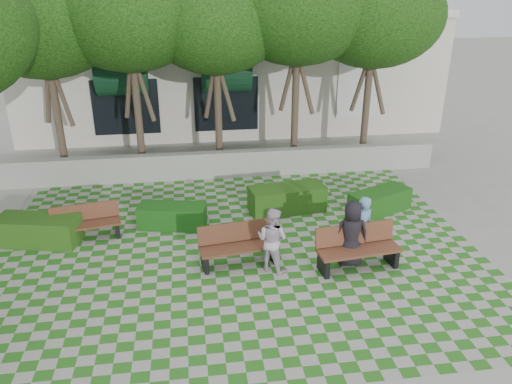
{
  "coord_description": "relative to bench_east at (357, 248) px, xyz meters",
  "views": [
    {
      "loc": [
        -1.11,
        -9.87,
        6.37
      ],
      "look_at": [
        0.5,
        1.5,
        1.4
      ],
      "focal_mm": 35.0,
      "sensor_mm": 36.0,
      "label": 1
    }
  ],
  "objects": [
    {
      "name": "ground",
      "position": [
        -2.69,
        0.08,
        -0.5
      ],
      "size": [
        90.0,
        90.0,
        0.0
      ],
      "primitive_type": "plane",
      "color": "gray",
      "rests_on": "ground"
    },
    {
      "name": "lawn",
      "position": [
        -2.69,
        1.08,
        -0.49
      ],
      "size": [
        12.0,
        12.0,
        0.0
      ],
      "primitive_type": "plane",
      "color": "#2B721E",
      "rests_on": "ground"
    },
    {
      "name": "retaining_wall",
      "position": [
        -2.69,
        6.28,
        -0.05
      ],
      "size": [
        15.0,
        0.36,
        0.9
      ],
      "primitive_type": "cube",
      "color": "#9E9B93",
      "rests_on": "ground"
    },
    {
      "name": "bench_east",
      "position": [
        0.0,
        0.0,
        0.0
      ],
      "size": [
        2.03,
        0.87,
        1.03
      ],
      "rotation": [
        0.0,
        0.0,
        0.12
      ],
      "color": "brown",
      "rests_on": "ground"
    },
    {
      "name": "bench_mid",
      "position": [
        -2.76,
        0.57,
        -0.02
      ],
      "size": [
        1.94,
        0.88,
        0.98
      ],
      "rotation": [
        0.0,
        0.0,
        0.14
      ],
      "color": "#512D1B",
      "rests_on": "ground"
    },
    {
      "name": "bench_west",
      "position": [
        -6.58,
        2.35,
        -0.06
      ],
      "size": [
        1.82,
        0.89,
        0.91
      ],
      "rotation": [
        0.0,
        0.0,
        0.18
      ],
      "color": "#582F1E",
      "rests_on": "ground"
    },
    {
      "name": "hedge_east",
      "position": [
        1.65,
        2.84,
        -0.17
      ],
      "size": [
        2.03,
        1.46,
        0.66
      ],
      "primitive_type": "cube",
      "rotation": [
        0.0,
        0.0,
        0.42
      ],
      "color": "#174713",
      "rests_on": "ground"
    },
    {
      "name": "hedge_midright",
      "position": [
        -1.03,
        3.28,
        -0.11
      ],
      "size": [
        2.29,
        1.17,
        0.77
      ],
      "primitive_type": "cube",
      "rotation": [
        0.0,
        0.0,
        0.14
      ],
      "color": "#1F4712",
      "rests_on": "ground"
    },
    {
      "name": "hedge_midleft",
      "position": [
        -4.36,
        2.72,
        -0.18
      ],
      "size": [
        1.93,
        1.08,
        0.64
      ],
      "primitive_type": "cube",
      "rotation": [
        0.0,
        0.0,
        -0.2
      ],
      "color": "#144813",
      "rests_on": "ground"
    },
    {
      "name": "hedge_west",
      "position": [
        -7.77,
        2.27,
        -0.13
      ],
      "size": [
        2.21,
        1.27,
        0.73
      ],
      "primitive_type": "cube",
      "rotation": [
        0.0,
        0.0,
        -0.22
      ],
      "color": "#224C14",
      "rests_on": "ground"
    },
    {
      "name": "person_blue",
      "position": [
        0.2,
        0.37,
        0.33
      ],
      "size": [
        0.69,
        0.55,
        1.65
      ],
      "primitive_type": "imported",
      "rotation": [
        0.0,
        0.0,
        3.44
      ],
      "color": "#6D97C7",
      "rests_on": "ground"
    },
    {
      "name": "person_dark",
      "position": [
        -0.13,
        0.15,
        0.32
      ],
      "size": [
        0.85,
        0.6,
        1.64
      ],
      "primitive_type": "imported",
      "rotation": [
        0.0,
        0.0,
        3.05
      ],
      "color": "black",
      "rests_on": "ground"
    },
    {
      "name": "person_white",
      "position": [
        -2.01,
        0.19,
        0.29
      ],
      "size": [
        0.97,
        0.94,
        1.58
      ],
      "primitive_type": "imported",
      "rotation": [
        0.0,
        0.0,
        2.49
      ],
      "color": "silver",
      "rests_on": "ground"
    },
    {
      "name": "tree_row",
      "position": [
        -4.55,
        6.03,
        4.68
      ],
      "size": [
        17.7,
        13.4,
        7.41
      ],
      "color": "#47382B",
      "rests_on": "ground"
    },
    {
      "name": "building",
      "position": [
        -1.76,
        14.16,
        2.02
      ],
      "size": [
        18.0,
        8.92,
        5.15
      ],
      "color": "beige",
      "rests_on": "ground"
    }
  ]
}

